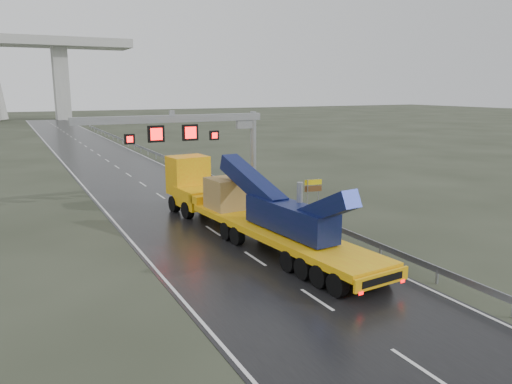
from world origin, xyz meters
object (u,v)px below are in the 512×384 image
striped_barrier (255,197)px  exit_sign_pair (313,188)px  heavy_haul_truck (238,203)px  sign_gantry (199,133)px

striped_barrier → exit_sign_pair: bearing=-75.9°
heavy_haul_truck → exit_sign_pair: heavy_haul_truck is taller
sign_gantry → heavy_haul_truck: size_ratio=0.70×
heavy_haul_truck → exit_sign_pair: 8.25m
heavy_haul_truck → sign_gantry: bearing=79.7°
heavy_haul_truck → exit_sign_pair: size_ratio=8.97×
heavy_haul_truck → striped_barrier: bearing=50.7°
sign_gantry → striped_barrier: bearing=-27.7°
sign_gantry → exit_sign_pair: (6.90, -5.92, -3.96)m
sign_gantry → striped_barrier: 6.73m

